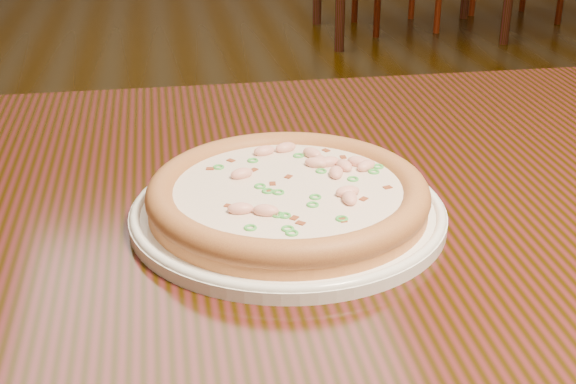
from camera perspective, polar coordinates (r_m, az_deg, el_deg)
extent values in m
cube|color=black|center=(0.87, 7.26, -1.04)|extent=(1.20, 0.80, 0.04)
cylinder|color=white|center=(0.79, 0.00, -1.57)|extent=(0.31, 0.31, 0.01)
torus|color=white|center=(0.79, 0.00, -1.18)|extent=(0.31, 0.31, 0.01)
cylinder|color=#D28141|center=(0.79, 0.00, -0.59)|extent=(0.27, 0.27, 0.02)
torus|color=#AD7936|center=(0.78, 0.00, 0.00)|extent=(0.28, 0.28, 0.03)
cylinder|color=silver|center=(0.78, 0.00, 0.17)|extent=(0.23, 0.23, 0.00)
ellipsoid|color=#F2B29E|center=(0.83, 2.90, 2.15)|extent=(0.03, 0.02, 0.01)
ellipsoid|color=#F2B29E|center=(0.81, 3.44, 1.40)|extent=(0.02, 0.03, 0.01)
ellipsoid|color=#F2B29E|center=(0.83, 2.29, 2.20)|extent=(0.02, 0.03, 0.01)
ellipsoid|color=#F2B29E|center=(0.80, -3.31, 1.32)|extent=(0.03, 0.02, 0.01)
ellipsoid|color=#F2B29E|center=(0.83, 5.02, 2.15)|extent=(0.03, 0.03, 0.01)
ellipsoid|color=#F2B29E|center=(0.83, 5.58, 1.87)|extent=(0.03, 0.03, 0.01)
ellipsoid|color=#F2B29E|center=(0.73, -1.58, -1.32)|extent=(0.03, 0.02, 0.01)
ellipsoid|color=#F2B29E|center=(0.82, 4.02, 1.90)|extent=(0.02, 0.03, 0.01)
ellipsoid|color=#F2B29E|center=(0.83, 2.01, 2.09)|extent=(0.03, 0.02, 0.01)
ellipsoid|color=#F2B29E|center=(0.85, 1.73, 2.77)|extent=(0.02, 0.03, 0.01)
ellipsoid|color=#F2B29E|center=(0.75, 4.41, -0.43)|extent=(0.02, 0.03, 0.01)
ellipsoid|color=#F2B29E|center=(0.77, 4.26, 0.03)|extent=(0.03, 0.02, 0.01)
ellipsoid|color=#F2B29E|center=(0.86, -1.71, 2.94)|extent=(0.03, 0.02, 0.01)
ellipsoid|color=#F2B29E|center=(0.73, -3.40, -1.19)|extent=(0.03, 0.02, 0.01)
ellipsoid|color=#F2B29E|center=(0.87, -0.18, 3.18)|extent=(0.03, 0.02, 0.01)
cube|color=maroon|center=(0.79, 7.09, 0.27)|extent=(0.01, 0.01, 0.00)
cube|color=maroon|center=(0.72, 3.95, -2.08)|extent=(0.01, 0.01, 0.00)
cube|color=maroon|center=(0.82, -2.45, 1.53)|extent=(0.01, 0.01, 0.00)
cube|color=maroon|center=(0.75, -4.24, -1.05)|extent=(0.01, 0.01, 0.00)
cube|color=maroon|center=(0.76, 5.39, -0.56)|extent=(0.01, 0.01, 0.00)
cube|color=maroon|center=(0.84, -4.08, 2.19)|extent=(0.01, 0.01, 0.00)
cube|color=maroon|center=(0.83, 5.67, 1.62)|extent=(0.01, 0.01, 0.00)
cube|color=maroon|center=(0.87, 2.72, 2.92)|extent=(0.01, 0.01, 0.00)
cube|color=maroon|center=(0.72, 0.45, -1.92)|extent=(0.01, 0.01, 0.00)
cube|color=maroon|center=(0.85, 3.94, 2.44)|extent=(0.01, 0.01, 0.00)
cube|color=maroon|center=(0.86, -1.76, 2.76)|extent=(0.01, 0.01, 0.00)
cube|color=maroon|center=(0.84, 3.43, 2.03)|extent=(0.01, 0.01, 0.00)
cube|color=maroon|center=(0.79, -1.10, 0.54)|extent=(0.01, 0.01, 0.00)
cube|color=maroon|center=(0.71, 0.89, -2.29)|extent=(0.01, 0.01, 0.00)
cube|color=maroon|center=(0.83, -5.56, 1.61)|extent=(0.01, 0.01, 0.00)
cube|color=maroon|center=(0.77, -1.21, -0.02)|extent=(0.01, 0.01, 0.00)
cube|color=maroon|center=(0.80, 0.03, 1.04)|extent=(0.01, 0.01, 0.00)
torus|color=green|center=(0.71, -2.70, -2.56)|extent=(0.02, 0.02, 0.00)
torus|color=green|center=(0.83, -4.96, 1.77)|extent=(0.02, 0.02, 0.00)
torus|color=green|center=(0.80, 4.64, 0.92)|extent=(0.02, 0.02, 0.00)
torus|color=green|center=(0.73, -3.28, -1.38)|extent=(0.02, 0.02, 0.00)
torus|color=green|center=(0.82, 2.37, 1.49)|extent=(0.02, 0.02, 0.00)
torus|color=green|center=(0.77, -1.45, 0.06)|extent=(0.02, 0.02, 0.00)
torus|color=green|center=(0.76, 1.95, -0.37)|extent=(0.01, 0.01, 0.00)
torus|color=green|center=(0.85, 0.75, 2.59)|extent=(0.02, 0.02, 0.00)
torus|color=green|center=(0.73, -0.73, -1.64)|extent=(0.01, 0.01, 0.00)
torus|color=green|center=(0.84, -2.52, 2.25)|extent=(0.02, 0.02, 0.00)
torus|color=green|center=(0.72, 3.84, -1.92)|extent=(0.01, 0.01, 0.00)
torus|color=green|center=(0.78, -2.01, 0.41)|extent=(0.01, 0.01, 0.00)
torus|color=green|center=(0.70, 0.28, -2.94)|extent=(0.02, 0.02, 0.00)
torus|color=green|center=(0.73, -0.24, -1.69)|extent=(0.01, 0.01, 0.00)
torus|color=green|center=(0.83, 6.42, 1.80)|extent=(0.02, 0.02, 0.00)
torus|color=green|center=(0.70, -0.02, -2.64)|extent=(0.01, 0.01, 0.00)
torus|color=green|center=(0.82, 6.12, 1.44)|extent=(0.02, 0.02, 0.00)
torus|color=green|center=(0.77, -0.69, -0.03)|extent=(0.02, 0.02, 0.00)
torus|color=green|center=(0.75, 1.76, -0.92)|extent=(0.02, 0.02, 0.00)
cylinder|color=#601A0A|center=(4.48, 6.40, 13.44)|extent=(0.04, 0.04, 0.41)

